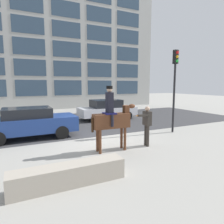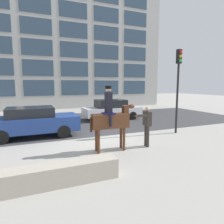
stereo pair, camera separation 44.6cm
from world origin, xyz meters
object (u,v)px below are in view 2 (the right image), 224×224
at_px(mounted_horse_lead, 111,119).
at_px(street_car_near_lane, 33,122).
at_px(pedestrian_bystander, 147,123).
at_px(street_car_far_lane, 111,109).
at_px(traffic_light, 178,78).
at_px(planter_ledge, 63,174).

relative_size(mounted_horse_lead, street_car_near_lane, 0.59).
height_order(pedestrian_bystander, street_car_far_lane, pedestrian_bystander).
xyz_separation_m(street_car_near_lane, traffic_light, (7.16, -2.12, 2.14)).
relative_size(street_car_far_lane, planter_ledge, 1.43).
relative_size(mounted_horse_lead, traffic_light, 0.58).
relative_size(mounted_horse_lead, street_car_far_lane, 0.60).
relative_size(street_car_far_lane, traffic_light, 0.97).
height_order(mounted_horse_lead, pedestrian_bystander, mounted_horse_lead).
height_order(mounted_horse_lead, street_car_near_lane, mounted_horse_lead).
bearing_deg(mounted_horse_lead, pedestrian_bystander, -1.43).
bearing_deg(street_car_far_lane, pedestrian_bystander, -100.52).
height_order(street_car_near_lane, traffic_light, traffic_light).
bearing_deg(pedestrian_bystander, street_car_far_lane, -96.84).
relative_size(traffic_light, planter_ledge, 1.48).
bearing_deg(street_car_near_lane, mounted_horse_lead, -50.95).
relative_size(street_car_near_lane, street_car_far_lane, 1.02).
xyz_separation_m(traffic_light, planter_ledge, (-6.59, -3.29, -2.66)).
distance_m(pedestrian_bystander, street_car_near_lane, 5.63).
distance_m(street_car_near_lane, planter_ledge, 5.46).
bearing_deg(traffic_light, planter_ledge, -153.45).
xyz_separation_m(mounted_horse_lead, pedestrian_bystander, (1.59, -0.11, -0.28)).
relative_size(street_car_near_lane, planter_ledge, 1.46).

